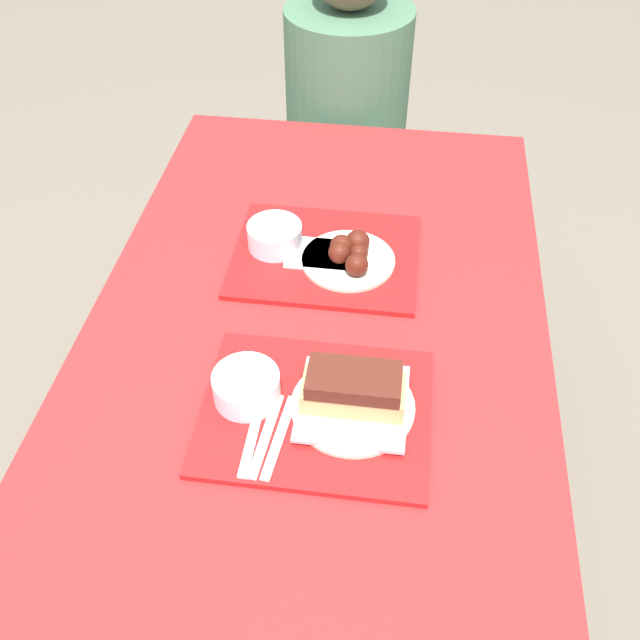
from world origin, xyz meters
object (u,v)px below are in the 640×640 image
(tray_near, at_px, (316,412))
(bowl_coleslaw_far, at_px, (275,235))
(bowl_coleslaw_near, at_px, (246,386))
(tray_far, at_px, (326,256))
(brisket_sandwich_plate, at_px, (353,395))
(person_seated_across, at_px, (347,91))
(wings_plate_far, at_px, (350,254))

(tray_near, height_order, bowl_coleslaw_far, bowl_coleslaw_far)
(bowl_coleslaw_near, distance_m, bowl_coleslaw_far, 0.41)
(tray_near, relative_size, bowl_coleslaw_far, 3.37)
(tray_far, xyz_separation_m, bowl_coleslaw_near, (-0.08, -0.40, 0.04))
(tray_far, relative_size, bowl_coleslaw_near, 3.37)
(tray_far, distance_m, brisket_sandwich_plate, 0.41)
(bowl_coleslaw_far, xyz_separation_m, person_seated_across, (0.07, 0.77, -0.06))
(bowl_coleslaw_far, bearing_deg, tray_near, -70.96)
(tray_far, bearing_deg, tray_near, -84.97)
(brisket_sandwich_plate, xyz_separation_m, wings_plate_far, (-0.05, 0.38, -0.01))
(bowl_coleslaw_near, xyz_separation_m, wings_plate_far, (0.14, 0.38, -0.01))
(tray_near, height_order, person_seated_across, person_seated_across)
(wings_plate_far, bearing_deg, bowl_coleslaw_near, -109.65)
(tray_far, height_order, bowl_coleslaw_far, bowl_coleslaw_far)
(tray_near, relative_size, bowl_coleslaw_near, 3.37)
(bowl_coleslaw_near, distance_m, brisket_sandwich_plate, 0.18)
(bowl_coleslaw_far, bearing_deg, bowl_coleslaw_near, -86.35)
(bowl_coleslaw_near, bearing_deg, bowl_coleslaw_far, 93.65)
(bowl_coleslaw_far, relative_size, person_seated_across, 0.15)
(tray_near, height_order, bowl_coleslaw_near, bowl_coleslaw_near)
(wings_plate_far, height_order, person_seated_across, person_seated_across)
(tray_near, relative_size, person_seated_across, 0.51)
(tray_far, distance_m, bowl_coleslaw_near, 0.41)
(bowl_coleslaw_near, bearing_deg, brisket_sandwich_plate, 0.33)
(wings_plate_far, bearing_deg, brisket_sandwich_plate, -83.12)
(bowl_coleslaw_far, bearing_deg, tray_far, -6.33)
(tray_far, relative_size, person_seated_across, 0.51)
(brisket_sandwich_plate, relative_size, person_seated_across, 0.28)
(tray_far, distance_m, wings_plate_far, 0.06)
(bowl_coleslaw_near, relative_size, bowl_coleslaw_far, 1.00)
(person_seated_across, bearing_deg, tray_near, -86.44)
(bowl_coleslaw_near, bearing_deg, wings_plate_far, 70.35)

